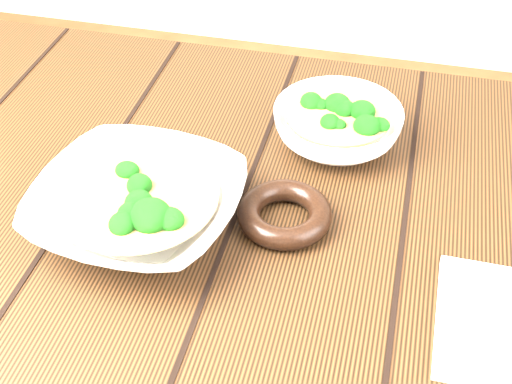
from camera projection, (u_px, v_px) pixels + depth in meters
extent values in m
cube|color=#36200F|center=(250.00, 235.00, 0.86)|extent=(1.20, 0.80, 0.04)
cube|color=#36200F|center=(35.00, 210.00, 1.46)|extent=(0.07, 0.07, 0.71)
imported|color=white|center=(138.00, 207.00, 0.83)|extent=(0.26, 0.26, 0.06)
cylinder|color=olive|center=(136.00, 195.00, 0.82)|extent=(0.19, 0.19, 0.00)
ellipsoid|color=#1D7219|center=(157.00, 189.00, 0.81)|extent=(0.04, 0.04, 0.03)
ellipsoid|color=#1D7219|center=(154.00, 170.00, 0.84)|extent=(0.04, 0.04, 0.03)
ellipsoid|color=#1D7219|center=(115.00, 165.00, 0.85)|extent=(0.04, 0.04, 0.03)
ellipsoid|color=#1D7219|center=(110.00, 191.00, 0.81)|extent=(0.04, 0.04, 0.03)
ellipsoid|color=#1D7219|center=(113.00, 214.00, 0.78)|extent=(0.04, 0.04, 0.03)
ellipsoid|color=#1D7219|center=(160.00, 220.00, 0.77)|extent=(0.04, 0.04, 0.03)
imported|color=white|center=(337.00, 127.00, 0.95)|extent=(0.19, 0.19, 0.05)
cylinder|color=olive|center=(338.00, 116.00, 0.94)|extent=(0.14, 0.14, 0.00)
ellipsoid|color=#1D7219|center=(351.00, 113.00, 0.94)|extent=(0.03, 0.03, 0.02)
ellipsoid|color=#1D7219|center=(346.00, 102.00, 0.96)|extent=(0.03, 0.03, 0.02)
ellipsoid|color=#1D7219|center=(320.00, 99.00, 0.97)|extent=(0.03, 0.03, 0.02)
ellipsoid|color=#1D7219|center=(323.00, 114.00, 0.94)|extent=(0.03, 0.03, 0.02)
ellipsoid|color=#1D7219|center=(329.00, 126.00, 0.92)|extent=(0.03, 0.03, 0.02)
ellipsoid|color=#1D7219|center=(360.00, 129.00, 0.91)|extent=(0.03, 0.03, 0.02)
torus|color=black|center=(285.00, 214.00, 0.84)|extent=(0.12, 0.12, 0.03)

